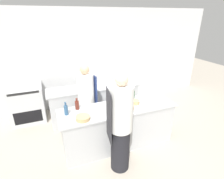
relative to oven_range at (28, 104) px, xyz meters
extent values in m
plane|color=#A89E8E|center=(1.82, -1.73, -0.47)|extent=(16.00, 16.00, 0.00)
cube|color=silver|center=(1.82, 0.40, 0.93)|extent=(8.00, 0.06, 2.80)
cube|color=#B7BABC|center=(1.82, -1.73, -0.05)|extent=(2.27, 0.68, 0.85)
cube|color=#B7BABC|center=(1.82, -1.73, 0.40)|extent=(2.37, 0.71, 0.04)
cube|color=#B7BABC|center=(1.67, -0.48, -0.05)|extent=(2.30, 0.58, 0.85)
cube|color=#B7BABC|center=(1.67, -0.48, 0.40)|extent=(2.39, 0.60, 0.04)
cube|color=#B7BABC|center=(0.00, 0.00, 0.00)|extent=(0.81, 0.69, 0.95)
cube|color=black|center=(0.00, -0.34, -0.21)|extent=(0.65, 0.01, 0.33)
cube|color=black|center=(0.00, -0.34, 0.43)|extent=(0.69, 0.01, 0.06)
cylinder|color=black|center=(1.61, -2.34, -0.05)|extent=(0.33, 0.33, 0.84)
cylinder|color=silver|center=(1.61, -2.34, 0.75)|extent=(0.39, 0.39, 0.78)
cube|color=#2D2D33|center=(1.41, -2.31, 0.64)|extent=(0.07, 0.37, 0.89)
sphere|color=beige|center=(1.61, -2.34, 1.24)|extent=(0.20, 0.20, 0.20)
cylinder|color=black|center=(1.33, -1.07, -0.09)|extent=(0.31, 0.31, 0.76)
cylinder|color=white|center=(1.33, -1.07, 0.63)|extent=(0.37, 0.37, 0.69)
cube|color=navy|center=(1.51, -1.04, 0.53)|extent=(0.07, 0.34, 0.80)
sphere|color=tan|center=(1.33, -1.07, 1.07)|extent=(0.20, 0.20, 0.20)
cylinder|color=#2D5175|center=(0.82, -1.64, 0.51)|extent=(0.07, 0.07, 0.18)
cylinder|color=#2D5175|center=(0.82, -1.64, 0.64)|extent=(0.03, 0.03, 0.07)
cylinder|color=#5B2319|center=(1.05, -1.50, 0.50)|extent=(0.08, 0.08, 0.17)
cylinder|color=#5B2319|center=(1.05, -1.50, 0.62)|extent=(0.04, 0.04, 0.07)
cylinder|color=#19471E|center=(2.25, -1.54, 0.52)|extent=(0.08, 0.08, 0.21)
cylinder|color=#19471E|center=(2.25, -1.54, 0.67)|extent=(0.04, 0.04, 0.08)
cylinder|color=tan|center=(2.00, -1.86, 0.46)|extent=(0.20, 0.20, 0.08)
cylinder|color=tan|center=(1.07, -1.92, 0.45)|extent=(0.25, 0.25, 0.07)
cylinder|color=tan|center=(2.21, -1.71, 0.46)|extent=(0.18, 0.18, 0.08)
cylinder|color=#B2382D|center=(1.75, -1.75, 0.46)|extent=(0.09, 0.09, 0.08)
cylinder|color=#B7BABC|center=(2.36, -0.44, 0.50)|extent=(0.32, 0.32, 0.17)
camera|label=1|loc=(0.59, -4.55, 2.12)|focal=28.00mm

